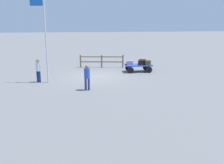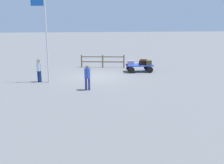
# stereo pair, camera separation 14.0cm
# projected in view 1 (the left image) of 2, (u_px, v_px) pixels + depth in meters

# --- Properties ---
(ground_plane) EXTENTS (120.00, 120.00, 0.00)m
(ground_plane) POSITION_uv_depth(u_px,v_px,m) (97.00, 77.00, 20.43)
(ground_plane) COLOR slate
(luggage_cart) EXTENTS (2.19, 1.20, 0.62)m
(luggage_cart) POSITION_uv_depth(u_px,v_px,m) (138.00, 66.00, 22.10)
(luggage_cart) COLOR blue
(luggage_cart) RESTS_ON ground
(suitcase_maroon) EXTENTS (0.64, 0.42, 0.39)m
(suitcase_maroon) POSITION_uv_depth(u_px,v_px,m) (143.00, 62.00, 22.33)
(suitcase_maroon) COLOR maroon
(suitcase_maroon) RESTS_ON luggage_cart
(suitcase_grey) EXTENTS (0.54, 0.39, 0.36)m
(suitcase_grey) POSITION_uv_depth(u_px,v_px,m) (141.00, 63.00, 21.82)
(suitcase_grey) COLOR black
(suitcase_grey) RESTS_ON luggage_cart
(suitcase_tan) EXTENTS (0.55, 0.40, 0.34)m
(suitcase_tan) POSITION_uv_depth(u_px,v_px,m) (130.00, 63.00, 21.93)
(suitcase_tan) COLOR #94869D
(suitcase_tan) RESTS_ON luggage_cart
(suitcase_dark) EXTENTS (0.49, 0.35, 0.37)m
(suitcase_dark) POSITION_uv_depth(u_px,v_px,m) (147.00, 63.00, 21.80)
(suitcase_dark) COLOR #3D391D
(suitcase_dark) RESTS_ON luggage_cart
(worker_lead) EXTENTS (0.43, 0.43, 1.62)m
(worker_lead) POSITION_uv_depth(u_px,v_px,m) (87.00, 75.00, 16.46)
(worker_lead) COLOR navy
(worker_lead) RESTS_ON ground
(worker_trailing) EXTENTS (0.45, 0.45, 1.63)m
(worker_trailing) POSITION_uv_depth(u_px,v_px,m) (38.00, 69.00, 18.47)
(worker_trailing) COLOR navy
(worker_trailing) RESTS_ON ground
(flagpole) EXTENTS (0.96, 0.18, 5.86)m
(flagpole) POSITION_uv_depth(u_px,v_px,m) (44.00, 33.00, 17.81)
(flagpole) COLOR silver
(flagpole) RESTS_ON ground
(wooden_fence) EXTENTS (3.91, 0.67, 1.15)m
(wooden_fence) POSITION_uv_depth(u_px,v_px,m) (102.00, 60.00, 23.88)
(wooden_fence) COLOR brown
(wooden_fence) RESTS_ON ground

